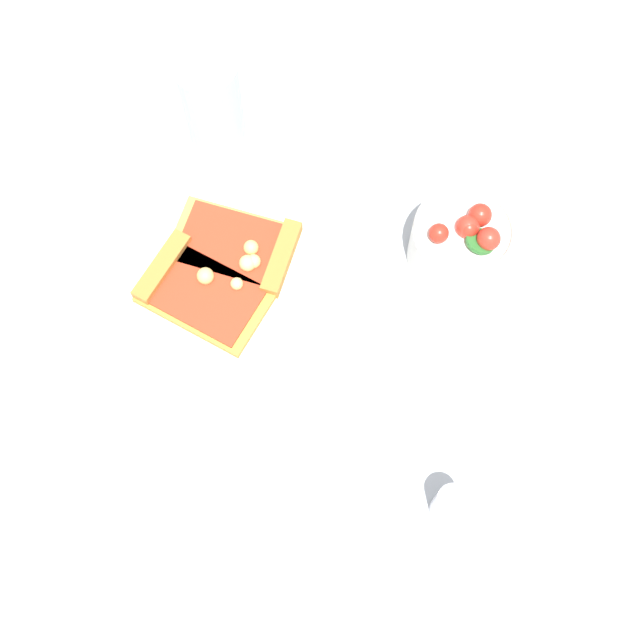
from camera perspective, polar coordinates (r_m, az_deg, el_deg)
name	(u,v)px	position (r m, az deg, el deg)	size (l,w,h in m)	color
ground_plane	(228,292)	(0.91, -6.35, 1.96)	(2.40, 2.40, 0.00)	#B2B7BC
plate	(224,274)	(0.91, -6.63, 3.15)	(0.24, 0.24, 0.01)	silver
pizza_slice_near	(197,289)	(0.89, -8.51, 2.11)	(0.15, 0.12, 0.03)	gold
pizza_slice_far	(243,249)	(0.91, -5.35, 4.93)	(0.14, 0.09, 0.02)	gold
salad_bowl	(462,242)	(0.90, 9.80, 5.35)	(0.11, 0.11, 0.09)	white
soda_glass	(212,101)	(0.97, -7.50, 14.78)	(0.07, 0.07, 0.11)	silver
paper_napkin	(271,536)	(0.84, -3.43, -14.69)	(0.15, 0.10, 0.00)	white
pepper_shaker	(450,504)	(0.81, 8.99, -12.47)	(0.03, 0.03, 0.07)	silver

